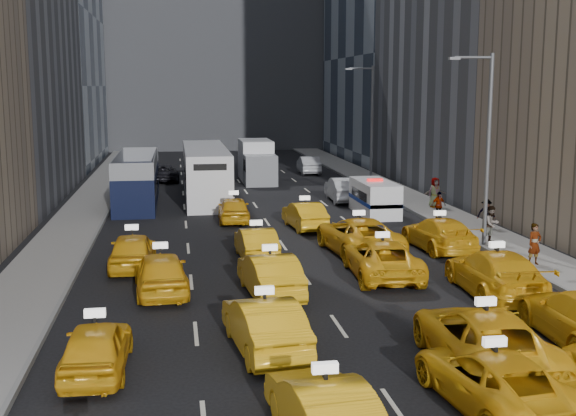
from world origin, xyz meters
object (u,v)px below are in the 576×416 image
object	(u,v)px
taxi_1	(325,411)
taxi_2	(493,378)
pedestrian_0	(535,244)
box_truck	(257,162)
city_bus	(206,173)
nypd_van	(375,198)
double_decker	(137,180)

from	to	relation	value
taxi_1	taxi_2	bearing A→B (deg)	-170.72
taxi_1	pedestrian_0	size ratio (longest dim) A/B	2.59
taxi_2	pedestrian_0	bearing A→B (deg)	-127.45
taxi_2	box_truck	size ratio (longest dim) A/B	0.68
taxi_1	city_bus	size ratio (longest dim) A/B	0.34
taxi_2	nypd_van	distance (m)	26.09
taxi_2	box_truck	xyz separation A→B (m)	(-0.86, 41.86, 0.91)
taxi_2	pedestrian_0	world-z (taller)	pedestrian_0
pedestrian_0	nypd_van	bearing A→B (deg)	90.28
double_decker	box_truck	bearing A→B (deg)	46.16
nypd_van	pedestrian_0	xyz separation A→B (m)	(3.09, -13.51, 0.06)
box_truck	pedestrian_0	bearing A→B (deg)	-67.34
nypd_van	box_truck	world-z (taller)	box_truck
double_decker	pedestrian_0	distance (m)	25.94
taxi_2	double_decker	size ratio (longest dim) A/B	0.45
taxi_1	city_bus	distance (m)	34.94
nypd_van	double_decker	world-z (taller)	double_decker
city_bus	taxi_1	bearing A→B (deg)	-90.94
box_truck	taxi_1	bearing A→B (deg)	-87.54
nypd_van	city_bus	size ratio (longest dim) A/B	0.38
nypd_van	city_bus	distance (m)	12.51
taxi_2	pedestrian_0	xyz separation A→B (m)	(7.42, 12.22, 0.34)
taxi_1	double_decker	distance (m)	33.33
city_bus	pedestrian_0	bearing A→B (deg)	-61.90
double_decker	box_truck	size ratio (longest dim) A/B	1.50
taxi_1	city_bus	xyz separation A→B (m)	(-0.97, 34.91, 0.97)
taxi_1	city_bus	bearing A→B (deg)	-94.90
taxi_2	box_truck	world-z (taller)	box_truck
taxi_2	nypd_van	bearing A→B (deg)	-105.74
pedestrian_0	box_truck	bearing A→B (deg)	93.00
taxi_1	nypd_van	size ratio (longest dim) A/B	0.89
taxi_1	box_truck	distance (m)	43.23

